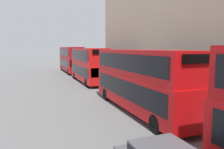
{
  "coord_description": "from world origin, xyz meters",
  "views": [
    {
      "loc": [
        -5.45,
        5.39,
        4.36
      ],
      "look_at": [
        0.48,
        21.04,
        2.33
      ],
      "focal_mm": 35.0,
      "sensor_mm": 36.0,
      "label": 1
    }
  ],
  "objects_px": {
    "bus_trailing": "(71,58)",
    "pedestrian": "(137,84)",
    "bus_second_in_queue": "(140,78)",
    "bus_third_in_queue": "(89,64)"
  },
  "relations": [
    {
      "from": "bus_trailing",
      "to": "pedestrian",
      "type": "xyz_separation_m",
      "value": [
        2.93,
        -20.28,
        -1.76
      ]
    },
    {
      "from": "bus_second_in_queue",
      "to": "pedestrian",
      "type": "relative_size",
      "value": 6.85
    },
    {
      "from": "bus_third_in_queue",
      "to": "pedestrian",
      "type": "distance_m",
      "value": 8.35
    },
    {
      "from": "bus_trailing",
      "to": "bus_second_in_queue",
      "type": "bearing_deg",
      "value": -90.0
    },
    {
      "from": "bus_third_in_queue",
      "to": "bus_second_in_queue",
      "type": "bearing_deg",
      "value": -90.0
    },
    {
      "from": "bus_trailing",
      "to": "pedestrian",
      "type": "height_order",
      "value": "bus_trailing"
    },
    {
      "from": "bus_third_in_queue",
      "to": "pedestrian",
      "type": "height_order",
      "value": "bus_third_in_queue"
    },
    {
      "from": "bus_second_in_queue",
      "to": "bus_trailing",
      "type": "xyz_separation_m",
      "value": [
        0.0,
        26.51,
        0.15
      ]
    },
    {
      "from": "bus_third_in_queue",
      "to": "bus_trailing",
      "type": "height_order",
      "value": "bus_trailing"
    },
    {
      "from": "bus_trailing",
      "to": "bus_third_in_queue",
      "type": "bearing_deg",
      "value": -90.0
    }
  ]
}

